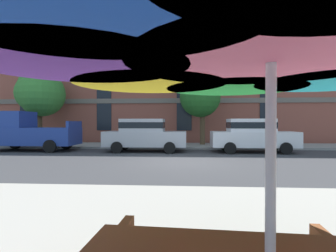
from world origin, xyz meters
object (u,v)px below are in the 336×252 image
(sedan_silver, at_px, (145,134))
(street_tree_left, at_px, (39,92))
(patio_umbrella, at_px, (271,15))
(street_tree_middle, at_px, (201,94))
(sedan_white, at_px, (252,134))
(pickup_blue, at_px, (27,132))

(sedan_silver, height_order, street_tree_left, street_tree_left)
(street_tree_left, distance_m, patio_umbrella, 19.38)
(street_tree_middle, bearing_deg, sedan_white, -53.81)
(sedan_silver, relative_size, patio_umbrella, 1.23)
(street_tree_middle, distance_m, patio_umbrella, 16.19)
(street_tree_left, bearing_deg, sedan_silver, -23.43)
(sedan_white, xyz_separation_m, street_tree_left, (-13.69, 3.44, 2.76))
(pickup_blue, distance_m, sedan_white, 12.40)
(sedan_silver, height_order, street_tree_middle, street_tree_middle)
(sedan_silver, relative_size, sedan_white, 1.00)
(sedan_silver, height_order, sedan_white, same)
(pickup_blue, relative_size, patio_umbrella, 1.43)
(pickup_blue, xyz_separation_m, street_tree_middle, (9.89, 3.42, 2.46))
(street_tree_middle, bearing_deg, street_tree_left, 179.93)
(pickup_blue, bearing_deg, street_tree_middle, 19.10)
(sedan_white, xyz_separation_m, patio_umbrella, (-3.07, -12.70, 1.23))
(sedan_white, bearing_deg, pickup_blue, 180.00)
(pickup_blue, relative_size, street_tree_middle, 1.01)
(sedan_white, xyz_separation_m, street_tree_middle, (-2.51, 3.42, 2.53))
(sedan_silver, distance_m, street_tree_middle, 5.36)
(sedan_white, bearing_deg, sedan_silver, 180.00)
(patio_umbrella, bearing_deg, street_tree_middle, 87.99)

